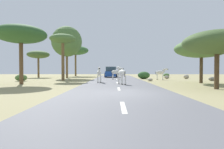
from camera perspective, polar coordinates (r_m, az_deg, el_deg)
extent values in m
plane|color=#998E60|center=(10.36, 3.02, -5.68)|extent=(90.00, 90.00, 0.00)
cube|color=slate|center=(10.35, 2.33, -5.55)|extent=(6.00, 64.00, 0.05)
cube|color=silver|center=(6.40, 3.38, -9.64)|extent=(0.16, 2.00, 0.01)
cube|color=silver|center=(12.34, 2.06, -4.29)|extent=(0.16, 2.00, 0.01)
cube|color=silver|center=(18.32, 1.60, -2.43)|extent=(0.16, 2.00, 0.01)
cube|color=silver|center=(24.30, 1.37, -1.49)|extent=(0.16, 2.00, 0.01)
cube|color=silver|center=(30.30, 1.23, -0.91)|extent=(0.16, 2.00, 0.01)
cube|color=silver|center=(36.29, 1.14, -0.53)|extent=(0.16, 2.00, 0.01)
ellipsoid|color=silver|center=(18.81, -3.85, 0.55)|extent=(0.53, 1.11, 0.51)
cylinder|color=silver|center=(18.48, -4.25, -1.27)|extent=(0.12, 0.12, 0.73)
cylinder|color=#28231E|center=(18.50, -4.25, -2.33)|extent=(0.14, 0.14, 0.05)
cylinder|color=silver|center=(18.48, -3.40, -1.27)|extent=(0.12, 0.12, 0.73)
cylinder|color=#28231E|center=(18.50, -3.40, -2.33)|extent=(0.14, 0.14, 0.05)
cylinder|color=silver|center=(19.18, -4.27, -1.17)|extent=(0.12, 0.12, 0.73)
cylinder|color=#28231E|center=(19.20, -4.27, -2.19)|extent=(0.14, 0.14, 0.05)
cylinder|color=silver|center=(19.18, -3.45, -1.17)|extent=(0.12, 0.12, 0.73)
cylinder|color=#28231E|center=(19.20, -3.45, -2.19)|extent=(0.14, 0.14, 0.05)
cylinder|color=silver|center=(18.29, -3.82, 1.35)|extent=(0.23, 0.40, 0.43)
cube|color=black|center=(18.29, -3.82, 1.63)|extent=(0.07, 0.36, 0.30)
ellipsoid|color=silver|center=(18.04, -3.80, 1.86)|extent=(0.24, 0.49, 0.23)
ellipsoid|color=black|center=(17.85, -3.79, 1.81)|extent=(0.15, 0.18, 0.14)
cone|color=silver|center=(18.16, -4.03, 2.23)|extent=(0.10, 0.10, 0.14)
cone|color=silver|center=(18.16, -3.60, 2.23)|extent=(0.10, 0.10, 0.14)
cylinder|color=black|center=(19.35, -3.87, 0.29)|extent=(0.05, 0.15, 0.44)
ellipsoid|color=silver|center=(25.35, 14.11, 0.62)|extent=(1.13, 0.59, 0.51)
cylinder|color=silver|center=(25.26, 14.92, -0.71)|extent=(0.12, 0.12, 0.73)
cylinder|color=#28231E|center=(25.27, 14.92, -1.49)|extent=(0.14, 0.14, 0.05)
cylinder|color=silver|center=(25.53, 14.86, -0.69)|extent=(0.12, 0.12, 0.73)
cylinder|color=#28231E|center=(25.54, 14.86, -1.46)|extent=(0.14, 0.14, 0.05)
cylinder|color=silver|center=(25.20, 13.33, -0.71)|extent=(0.12, 0.12, 0.73)
cylinder|color=#28231E|center=(25.22, 13.32, -1.48)|extent=(0.14, 0.14, 0.05)
cylinder|color=silver|center=(25.47, 13.29, -0.68)|extent=(0.12, 0.12, 0.73)
cylinder|color=#28231E|center=(25.49, 13.28, -1.45)|extent=(0.14, 0.14, 0.05)
cylinder|color=silver|center=(25.39, 15.27, 1.20)|extent=(0.41, 0.25, 0.43)
cube|color=black|center=(25.39, 15.27, 1.40)|extent=(0.36, 0.09, 0.30)
ellipsoid|color=silver|center=(25.42, 15.84, 1.56)|extent=(0.49, 0.27, 0.23)
ellipsoid|color=black|center=(25.44, 16.26, 1.52)|extent=(0.18, 0.16, 0.14)
cone|color=silver|center=(25.34, 15.60, 1.83)|extent=(0.10, 0.10, 0.14)
cone|color=silver|center=(25.47, 15.56, 1.82)|extent=(0.10, 0.10, 0.14)
cylinder|color=black|center=(25.31, 12.89, 0.40)|extent=(0.16, 0.06, 0.43)
ellipsoid|color=silver|center=(16.11, 3.00, 0.53)|extent=(0.83, 1.20, 0.53)
cylinder|color=silver|center=(16.52, 2.92, -1.54)|extent=(0.15, 0.15, 0.76)
cylinder|color=#28231E|center=(16.54, 2.91, -2.77)|extent=(0.17, 0.17, 0.05)
cylinder|color=silver|center=(16.40, 2.01, -1.56)|extent=(0.15, 0.15, 0.76)
cylinder|color=#28231E|center=(16.43, 2.01, -2.80)|extent=(0.17, 0.17, 0.05)
cylinder|color=silver|center=(15.86, 4.01, -1.66)|extent=(0.15, 0.15, 0.76)
cylinder|color=#28231E|center=(15.88, 4.01, -2.94)|extent=(0.17, 0.17, 0.05)
cylinder|color=silver|center=(15.74, 3.08, -1.69)|extent=(0.15, 0.15, 0.76)
cylinder|color=#28231E|center=(15.76, 3.08, -2.97)|extent=(0.17, 0.17, 0.05)
cylinder|color=silver|center=(16.59, 2.23, 1.49)|extent=(0.34, 0.45, 0.45)
cube|color=black|center=(16.60, 2.23, 1.81)|extent=(0.18, 0.36, 0.31)
ellipsoid|color=silver|center=(16.84, 1.87, 2.06)|extent=(0.37, 0.53, 0.24)
ellipsoid|color=black|center=(17.01, 1.61, 1.99)|extent=(0.20, 0.21, 0.15)
cone|color=silver|center=(16.75, 2.26, 2.48)|extent=(0.12, 0.12, 0.14)
cone|color=silver|center=(16.70, 1.81, 2.48)|extent=(0.12, 0.12, 0.14)
cylinder|color=black|center=(15.61, 3.85, 0.13)|extent=(0.10, 0.16, 0.45)
ellipsoid|color=silver|center=(24.27, 1.09, 0.76)|extent=(1.14, 0.61, 0.51)
cylinder|color=silver|center=(24.21, 1.97, -0.63)|extent=(0.12, 0.12, 0.74)
cylinder|color=#28231E|center=(24.23, 1.97, -1.44)|extent=(0.14, 0.14, 0.05)
cylinder|color=silver|center=(24.48, 1.85, -0.61)|extent=(0.12, 0.12, 0.74)
cylinder|color=#28231E|center=(24.50, 1.85, -1.41)|extent=(0.14, 0.14, 0.05)
cylinder|color=silver|center=(24.09, 0.32, -0.64)|extent=(0.12, 0.12, 0.74)
cylinder|color=#28231E|center=(24.10, 0.32, -1.46)|extent=(0.14, 0.14, 0.05)
cylinder|color=silver|center=(24.36, 0.22, -0.62)|extent=(0.12, 0.12, 0.74)
cylinder|color=#28231E|center=(24.38, 0.22, -1.43)|extent=(0.14, 0.14, 0.05)
cylinder|color=silver|center=(24.36, 2.30, 1.38)|extent=(0.41, 0.26, 0.43)
cube|color=black|center=(24.36, 2.30, 1.59)|extent=(0.36, 0.10, 0.30)
ellipsoid|color=silver|center=(24.41, 2.88, 1.76)|extent=(0.50, 0.27, 0.24)
ellipsoid|color=black|center=(24.45, 3.32, 1.71)|extent=(0.19, 0.16, 0.14)
cone|color=silver|center=(24.32, 2.64, 2.04)|extent=(0.10, 0.10, 0.14)
cone|color=silver|center=(24.46, 2.58, 2.03)|extent=(0.10, 0.10, 0.14)
cylinder|color=black|center=(24.18, -0.17, 0.52)|extent=(0.16, 0.06, 0.44)
cube|color=#1E479E|center=(32.02, -0.24, 0.24)|extent=(1.94, 4.26, 0.80)
cube|color=#334751|center=(31.82, -0.26, 1.64)|extent=(1.71, 2.25, 0.76)
cube|color=black|center=(34.19, -0.07, -0.14)|extent=(1.71, 0.22, 0.24)
cylinder|color=black|center=(33.35, 1.41, -0.12)|extent=(0.24, 0.69, 0.68)
cylinder|color=black|center=(33.43, -1.67, -0.12)|extent=(0.24, 0.69, 0.68)
cylinder|color=black|center=(30.65, 1.31, -0.26)|extent=(0.24, 0.69, 0.68)
cylinder|color=black|center=(30.74, -2.04, -0.25)|extent=(0.24, 0.69, 0.68)
cube|color=#1E479E|center=(38.72, -0.20, 0.44)|extent=(1.80, 4.20, 0.80)
cube|color=#334751|center=(38.51, -0.21, 1.60)|extent=(1.64, 2.20, 0.76)
cube|color=black|center=(40.88, -0.16, 0.11)|extent=(1.71, 0.16, 0.24)
cylinder|color=black|center=(40.07, 1.11, 0.13)|extent=(0.22, 0.68, 0.68)
cylinder|color=black|center=(40.10, -1.46, 0.13)|extent=(0.22, 0.68, 0.68)
cylinder|color=black|center=(37.37, 1.14, 0.04)|extent=(0.22, 0.68, 0.68)
cylinder|color=black|center=(37.40, -1.62, 0.04)|extent=(0.22, 0.68, 0.68)
cylinder|color=#4C3823|center=(20.30, 25.07, 1.11)|extent=(0.31, 0.31, 2.44)
ellipsoid|color=#4C7038|center=(20.40, 25.13, 7.04)|extent=(5.07, 5.07, 1.77)
cylinder|color=brown|center=(35.25, -21.09, 1.87)|extent=(0.33, 0.33, 3.25)
ellipsoid|color=#425B2D|center=(35.35, -21.12, 5.57)|extent=(3.75, 3.75, 1.31)
cylinder|color=brown|center=(30.17, -13.30, 2.51)|extent=(0.34, 0.34, 3.76)
sphere|color=#4C7038|center=(30.48, -13.34, 9.55)|extent=(4.63, 4.63, 4.63)
cylinder|color=#4C3823|center=(14.38, 28.77, 0.73)|extent=(0.30, 0.30, 2.30)
ellipsoid|color=#425B2D|center=(14.49, 28.86, 8.37)|extent=(4.43, 4.43, 1.55)
cylinder|color=brown|center=(23.65, -14.43, 3.65)|extent=(0.36, 0.36, 4.45)
ellipsoid|color=#4C7038|center=(23.92, -14.47, 10.30)|extent=(3.11, 3.11, 1.09)
cylinder|color=brown|center=(18.72, -25.46, 2.91)|extent=(0.34, 0.34, 3.63)
ellipsoid|color=#2D5628|center=(18.97, -25.54, 10.77)|extent=(4.45, 4.45, 1.56)
cylinder|color=brown|center=(39.50, -10.81, 2.65)|extent=(0.35, 0.35, 4.31)
ellipsoid|color=#386633|center=(39.69, -10.83, 7.08)|extent=(5.24, 5.24, 1.83)
ellipsoid|color=#4C7038|center=(23.69, -25.47, -0.89)|extent=(1.28, 1.16, 0.77)
ellipsoid|color=#4C7038|center=(35.44, 15.90, -0.19)|extent=(1.08, 0.97, 0.65)
ellipsoid|color=#2D5628|center=(27.46, 9.47, -0.21)|extent=(1.71, 1.54, 1.03)
ellipsoid|color=#A89E8C|center=(22.19, 11.31, -1.50)|extent=(0.57, 0.50, 0.33)
ellipsoid|color=#A89E8C|center=(29.26, 21.27, -0.60)|extent=(0.78, 0.68, 0.61)
ellipsoid|color=gray|center=(28.65, 16.02, -0.75)|extent=(0.71, 0.62, 0.46)
ellipsoid|color=gray|center=(24.82, 27.70, -1.17)|extent=(0.83, 0.63, 0.46)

